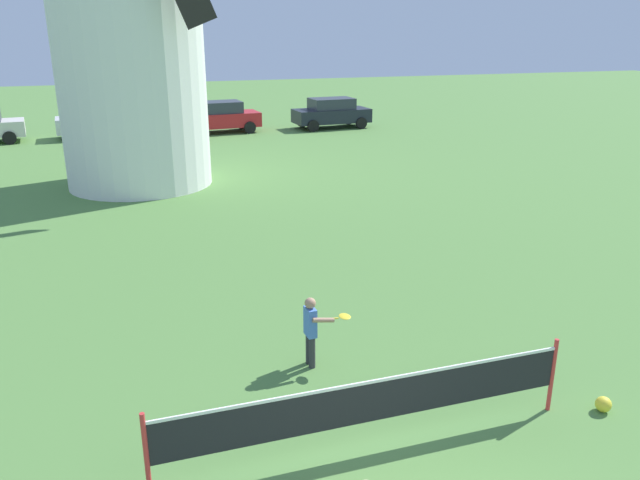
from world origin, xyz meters
name	(u,v)px	position (x,y,z in m)	size (l,w,h in m)	color
tennis_net	(371,402)	(0.24, 2.06, 0.69)	(5.48, 0.06, 1.10)	red
player_far	(312,327)	(0.17, 4.26, 0.66)	(0.71, 0.45, 1.17)	#333338
stray_ball	(603,404)	(3.65, 1.78, 0.11)	(0.22, 0.22, 0.22)	yellow
parked_car_silver	(100,120)	(-3.03, 28.24, 0.81)	(4.11, 2.07, 1.56)	silver
parked_car_red	(219,117)	(2.67, 27.80, 0.81)	(4.17, 2.08, 1.56)	red
parked_car_black	(331,113)	(8.62, 27.47, 0.81)	(4.06, 2.03, 1.56)	#1E232D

